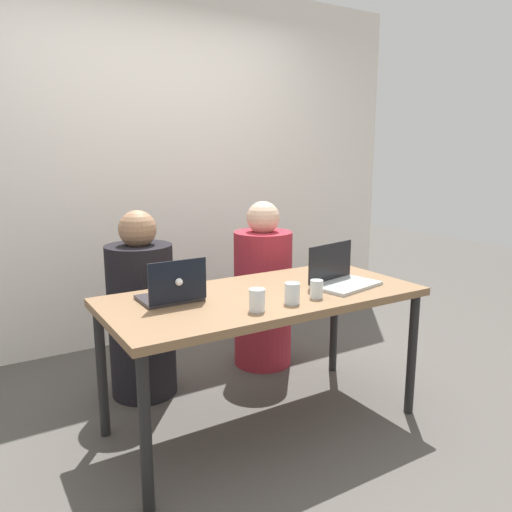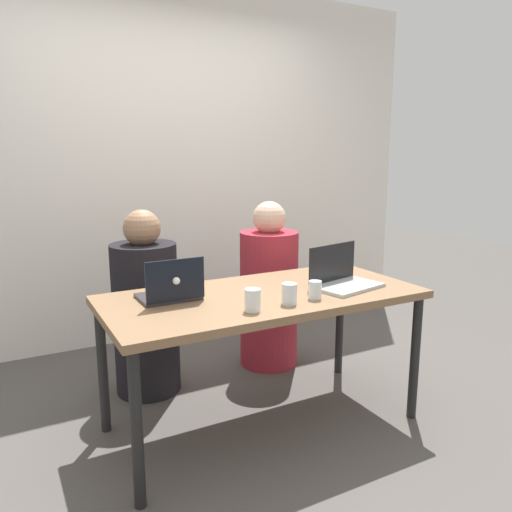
# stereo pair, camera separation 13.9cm
# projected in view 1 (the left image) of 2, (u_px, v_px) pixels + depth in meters

# --- Properties ---
(ground_plane) EXTENTS (12.00, 12.00, 0.00)m
(ground_plane) POSITION_uv_depth(u_px,v_px,m) (263.00, 423.00, 2.70)
(ground_plane) COLOR #4D4945
(back_wall) EXTENTS (4.50, 0.10, 2.69)m
(back_wall) POSITION_uv_depth(u_px,v_px,m) (151.00, 165.00, 3.77)
(back_wall) COLOR silver
(back_wall) RESTS_ON ground
(desk) EXTENTS (1.62, 0.76, 0.73)m
(desk) POSITION_uv_depth(u_px,v_px,m) (264.00, 305.00, 2.56)
(desk) COLOR brown
(desk) RESTS_ON ground
(person_on_left) EXTENTS (0.42, 0.42, 1.11)m
(person_on_left) POSITION_uv_depth(u_px,v_px,m) (142.00, 314.00, 2.95)
(person_on_left) COLOR black
(person_on_left) RESTS_ON ground
(person_on_right) EXTENTS (0.47, 0.47, 1.12)m
(person_on_right) POSITION_uv_depth(u_px,v_px,m) (263.00, 293.00, 3.38)
(person_on_right) COLOR #A32633
(person_on_right) RESTS_ON ground
(laptop_front_right) EXTENTS (0.40, 0.30, 0.22)m
(laptop_front_right) POSITION_uv_depth(u_px,v_px,m) (341.00, 277.00, 2.69)
(laptop_front_right) COLOR #B0B5B4
(laptop_front_right) RESTS_ON desk
(laptop_back_left) EXTENTS (0.29, 0.25, 0.22)m
(laptop_back_left) POSITION_uv_depth(u_px,v_px,m) (172.00, 292.00, 2.39)
(laptop_back_left) COLOR #373337
(laptop_back_left) RESTS_ON desk
(water_glass_center) EXTENTS (0.07, 0.07, 0.10)m
(water_glass_center) POSITION_uv_depth(u_px,v_px,m) (292.00, 295.00, 2.36)
(water_glass_center) COLOR silver
(water_glass_center) RESTS_ON desk
(water_glass_left) EXTENTS (0.07, 0.07, 0.10)m
(water_glass_left) POSITION_uv_depth(u_px,v_px,m) (257.00, 302.00, 2.25)
(water_glass_left) COLOR white
(water_glass_left) RESTS_ON desk
(water_glass_right) EXTENTS (0.06, 0.06, 0.09)m
(water_glass_right) POSITION_uv_depth(u_px,v_px,m) (316.00, 290.00, 2.46)
(water_glass_right) COLOR silver
(water_glass_right) RESTS_ON desk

